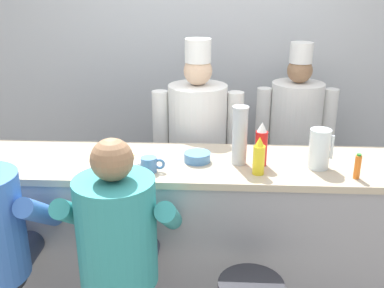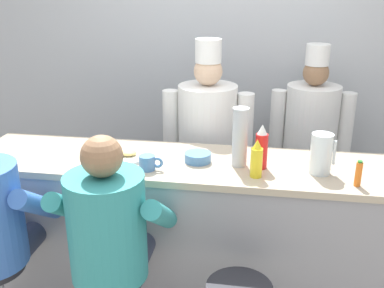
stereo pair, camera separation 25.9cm
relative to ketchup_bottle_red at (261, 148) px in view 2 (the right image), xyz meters
The scene contains 13 objects.
wall_back 1.49m from the ketchup_bottle_red, 104.37° to the left, with size 10.00×0.06×2.70m.
diner_counter 0.74m from the ketchup_bottle_red, behind, with size 2.78×0.61×1.05m.
ketchup_bottle_red is the anchor object (origin of this frame).
mustard_bottle_yellow 0.13m from the ketchup_bottle_red, 100.36° to the right, with size 0.07×0.07×0.22m.
hot_sauce_bottle_orange 0.53m from the ketchup_bottle_red, 17.51° to the right, with size 0.03×0.03×0.14m.
water_pitcher_clear 0.33m from the ketchup_bottle_red, ahead, with size 0.14×0.12×0.23m.
breakfast_plate 0.80m from the ketchup_bottle_red, behind, with size 0.25×0.25×0.05m.
cereal_bowl 0.38m from the ketchup_bottle_red, behind, with size 0.16×0.16×0.06m.
coffee_mug_blue 0.65m from the ketchup_bottle_red, 168.41° to the right, with size 0.14×0.09×0.08m.
cup_stack_steel 0.14m from the ketchup_bottle_red, behind, with size 0.09×0.09×0.35m.
diner_seated_teal 0.95m from the ketchup_bottle_red, 145.08° to the right, with size 0.59×0.59×1.39m.
cook_in_whites_near 0.82m from the ketchup_bottle_red, 120.25° to the left, with size 0.66×0.42×1.68m.
cook_in_whites_far 1.12m from the ketchup_bottle_red, 69.92° to the left, with size 0.63×0.41×1.62m.
Camera 2 is at (0.36, -2.12, 2.07)m, focal length 42.00 mm.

